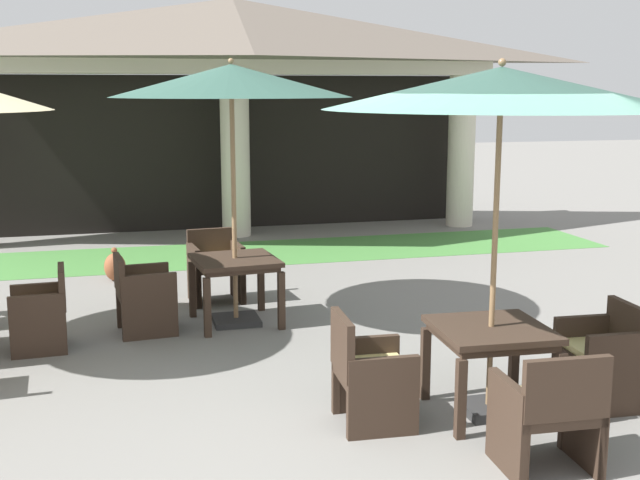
# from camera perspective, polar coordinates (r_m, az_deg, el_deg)

# --- Properties ---
(ground_plane) EXTENTS (60.00, 60.00, 0.00)m
(ground_plane) POSITION_cam_1_polar(r_m,az_deg,el_deg) (5.93, 7.56, -14.70)
(ground_plane) COLOR gray
(background_pavilion) EXTENTS (9.59, 2.94, 4.00)m
(background_pavilion) POSITION_cam_1_polar(r_m,az_deg,el_deg) (14.02, -6.22, 13.03)
(background_pavilion) COLOR beige
(background_pavilion) RESTS_ON ground
(lawn_strip) EXTENTS (11.39, 1.94, 0.01)m
(lawn_strip) POSITION_cam_1_polar(r_m,az_deg,el_deg) (12.60, -4.81, -0.92)
(lawn_strip) COLOR #47843D
(lawn_strip) RESTS_ON ground
(patio_table_near_foreground) EXTENTS (0.94, 0.94, 0.73)m
(patio_table_near_foreground) POSITION_cam_1_polar(r_m,az_deg,el_deg) (8.78, -6.03, -1.93)
(patio_table_near_foreground) COLOR #38281E
(patio_table_near_foreground) RESTS_ON ground
(patio_umbrella_near_foreground) EXTENTS (2.53, 2.53, 2.84)m
(patio_umbrella_near_foreground) POSITION_cam_1_polar(r_m,az_deg,el_deg) (8.57, -6.29, 10.99)
(patio_umbrella_near_foreground) COLOR #2D2D2D
(patio_umbrella_near_foreground) RESTS_ON ground
(patio_chair_near_foreground_west) EXTENTS (0.63, 0.62, 0.83)m
(patio_chair_near_foreground_west) POSITION_cam_1_polar(r_m,az_deg,el_deg) (8.65, -12.43, -3.81)
(patio_chair_near_foreground_west) COLOR #38281E
(patio_chair_near_foreground_west) RESTS_ON ground
(patio_chair_near_foreground_north) EXTENTS (0.65, 0.62, 0.85)m
(patio_chair_near_foreground_north) POSITION_cam_1_polar(r_m,az_deg,el_deg) (9.77, -7.41, -1.88)
(patio_chair_near_foreground_north) COLOR #38281E
(patio_chair_near_foreground_north) RESTS_ON ground
(patio_chair_mid_left_east) EXTENTS (0.55, 0.57, 0.82)m
(patio_chair_mid_left_east) POSITION_cam_1_polar(r_m,az_deg,el_deg) (8.37, -19.08, -4.81)
(patio_chair_mid_left_east) COLOR #38281E
(patio_chair_mid_left_east) RESTS_ON ground
(patio_table_mid_right) EXTENTS (0.90, 0.90, 0.72)m
(patio_table_mid_right) POSITION_cam_1_polar(r_m,az_deg,el_deg) (6.46, 11.99, -6.86)
(patio_table_mid_right) COLOR #38281E
(patio_table_mid_right) RESTS_ON ground
(patio_umbrella_mid_right) EXTENTS (2.66, 2.66, 2.75)m
(patio_umbrella_mid_right) POSITION_cam_1_polar(r_m,az_deg,el_deg) (6.16, 12.68, 10.28)
(patio_umbrella_mid_right) COLOR #2D2D2D
(patio_umbrella_mid_right) RESTS_ON ground
(patio_chair_mid_right_south) EXTENTS (0.64, 0.58, 0.86)m
(patio_chair_mid_right_south) POSITION_cam_1_polar(r_m,az_deg,el_deg) (5.70, 15.89, -11.67)
(patio_chair_mid_right_south) COLOR #38281E
(patio_chair_mid_right_south) RESTS_ON ground
(patio_chair_mid_right_west) EXTENTS (0.58, 0.60, 0.87)m
(patio_chair_mid_right_west) POSITION_cam_1_polar(r_m,az_deg,el_deg) (6.21, 3.49, -9.49)
(patio_chair_mid_right_west) COLOR #38281E
(patio_chair_mid_right_west) RESTS_ON ground
(patio_chair_mid_right_east) EXTENTS (0.56, 0.59, 0.83)m
(patio_chair_mid_right_east) POSITION_cam_1_polar(r_m,az_deg,el_deg) (6.95, 19.35, -7.75)
(patio_chair_mid_right_east) COLOR #38281E
(patio_chair_mid_right_east) RESTS_ON ground
(terracotta_urn) EXTENTS (0.28, 0.28, 0.45)m
(terracotta_urn) POSITION_cam_1_polar(r_m,az_deg,el_deg) (11.09, -14.30, -1.84)
(terracotta_urn) COLOR brown
(terracotta_urn) RESTS_ON ground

